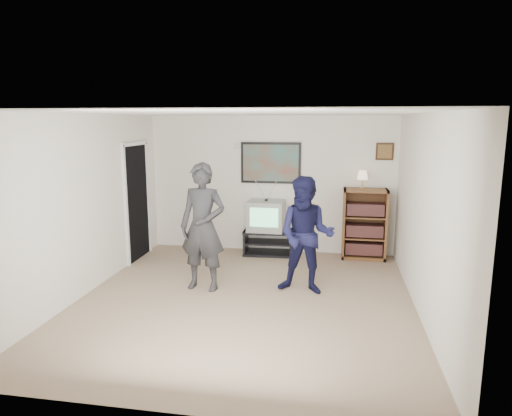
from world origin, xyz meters
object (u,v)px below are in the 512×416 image
(media_stand, at_px, (268,242))
(crt_television, at_px, (266,216))
(person_tall, at_px, (203,227))
(person_short, at_px, (306,236))
(bookshelf, at_px, (364,224))

(media_stand, height_order, crt_television, crt_television)
(person_tall, height_order, person_short, person_tall)
(bookshelf, distance_m, person_short, 2.05)
(media_stand, distance_m, person_short, 2.04)
(crt_television, xyz_separation_m, bookshelf, (1.74, 0.05, -0.10))
(bookshelf, distance_m, person_tall, 3.07)
(media_stand, bearing_deg, person_short, -69.04)
(person_tall, xyz_separation_m, person_short, (1.46, 0.10, -0.09))
(crt_television, height_order, person_short, person_short)
(crt_television, distance_m, person_tall, 1.99)
(crt_television, bearing_deg, person_tall, -107.38)
(person_short, bearing_deg, media_stand, 120.56)
(media_stand, relative_size, person_short, 0.55)
(person_tall, relative_size, person_short, 1.11)
(media_stand, bearing_deg, bookshelf, -1.29)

